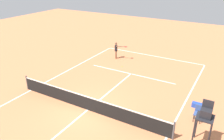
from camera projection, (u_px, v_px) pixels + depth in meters
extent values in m
plane|color=#D37A4C|center=(88.00, 110.00, 13.95)|extent=(60.00, 60.00, 0.00)
cube|color=white|center=(153.00, 56.00, 22.83)|extent=(10.04, 0.10, 0.01)
cube|color=white|center=(167.00, 137.00, 11.65)|extent=(0.10, 22.44, 0.01)
cube|color=white|center=(31.00, 90.00, 16.25)|extent=(0.10, 22.44, 0.01)
cube|color=white|center=(131.00, 74.00, 18.84)|extent=(7.53, 0.10, 0.01)
cube|color=white|center=(88.00, 110.00, 13.95)|extent=(0.10, 12.34, 0.01)
cylinder|color=#4C4C51|center=(174.00, 131.00, 11.30)|extent=(0.10, 0.10, 1.07)
cylinder|color=#4C4C51|center=(27.00, 83.00, 16.18)|extent=(0.10, 0.10, 1.07)
cube|color=black|center=(87.00, 104.00, 13.77)|extent=(10.64, 0.03, 0.91)
cube|color=white|center=(87.00, 97.00, 13.58)|extent=(10.64, 0.04, 0.06)
cylinder|color=brown|center=(116.00, 54.00, 22.10)|extent=(0.12, 0.12, 0.76)
cylinder|color=brown|center=(116.00, 55.00, 21.92)|extent=(0.12, 0.12, 0.76)
cylinder|color=black|center=(116.00, 48.00, 21.73)|extent=(0.28, 0.28, 0.60)
sphere|color=brown|center=(116.00, 43.00, 21.54)|extent=(0.22, 0.22, 0.22)
cylinder|color=brown|center=(116.00, 47.00, 21.89)|extent=(0.09, 0.09, 0.53)
cylinder|color=brown|center=(119.00, 47.00, 21.44)|extent=(0.53, 0.28, 0.09)
cylinder|color=black|center=(123.00, 47.00, 21.39)|extent=(0.25, 0.13, 0.04)
ellipsoid|color=red|center=(126.00, 47.00, 21.35)|extent=(0.40, 0.38, 0.04)
sphere|color=#CCE033|center=(122.00, 66.00, 20.20)|extent=(0.07, 0.07, 0.07)
cylinder|color=#232328|center=(209.00, 138.00, 10.46)|extent=(0.07, 0.07, 1.55)
cylinder|color=#232328|center=(193.00, 133.00, 10.79)|extent=(0.07, 0.07, 1.55)
cylinder|color=#232328|center=(211.00, 129.00, 11.02)|extent=(0.07, 0.07, 1.55)
cylinder|color=#232328|center=(196.00, 125.00, 11.34)|extent=(0.07, 0.07, 1.55)
cube|color=#232328|center=(205.00, 117.00, 10.58)|extent=(0.80, 0.80, 0.06)
cube|color=#232328|center=(206.00, 113.00, 10.49)|extent=(0.50, 0.44, 0.40)
cube|color=#232328|center=(208.00, 105.00, 10.50)|extent=(0.50, 0.06, 0.50)
cylinder|color=#262626|center=(200.00, 120.00, 12.60)|extent=(0.04, 0.04, 0.45)
cylinder|color=#262626|center=(193.00, 118.00, 12.76)|extent=(0.04, 0.04, 0.45)
cylinder|color=#262626|center=(201.00, 117.00, 12.88)|extent=(0.04, 0.04, 0.45)
cylinder|color=#262626|center=(195.00, 115.00, 13.04)|extent=(0.04, 0.04, 0.45)
cube|color=#38518C|center=(198.00, 114.00, 12.72)|extent=(0.44, 0.44, 0.06)
cube|color=#38518C|center=(199.00, 108.00, 12.79)|extent=(0.44, 0.04, 0.44)
cube|color=#2647B7|center=(198.00, 105.00, 14.13)|extent=(0.76, 0.32, 0.30)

